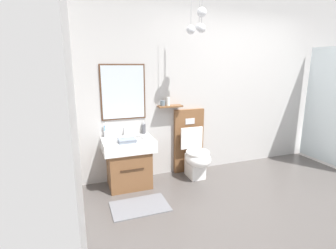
{
  "coord_description": "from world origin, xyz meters",
  "views": [
    {
      "loc": [
        -2.4,
        -1.89,
        1.66
      ],
      "look_at": [
        -1.2,
        1.41,
        0.84
      ],
      "focal_mm": 27.28,
      "sensor_mm": 36.0,
      "label": 1
    }
  ],
  "objects_px": {
    "toilet": "(193,152)",
    "soap_dispenser": "(144,129)",
    "toothbrush_cup": "(106,133)",
    "vanity_sink_left": "(129,161)",
    "folded_hand_towel": "(127,141)"
  },
  "relations": [
    {
      "from": "toothbrush_cup",
      "to": "folded_hand_towel",
      "type": "relative_size",
      "value": 0.95
    },
    {
      "from": "vanity_sink_left",
      "to": "soap_dispenser",
      "type": "xyz_separation_m",
      "value": [
        0.27,
        0.19,
        0.39
      ]
    },
    {
      "from": "toilet",
      "to": "soap_dispenser",
      "type": "relative_size",
      "value": 5.61
    },
    {
      "from": "soap_dispenser",
      "to": "folded_hand_towel",
      "type": "relative_size",
      "value": 0.81
    },
    {
      "from": "vanity_sink_left",
      "to": "toilet",
      "type": "height_order",
      "value": "toilet"
    },
    {
      "from": "toilet",
      "to": "soap_dispenser",
      "type": "distance_m",
      "value": 0.83
    },
    {
      "from": "soap_dispenser",
      "to": "folded_hand_towel",
      "type": "height_order",
      "value": "soap_dispenser"
    },
    {
      "from": "vanity_sink_left",
      "to": "folded_hand_towel",
      "type": "bearing_deg",
      "value": -104.28
    },
    {
      "from": "toothbrush_cup",
      "to": "vanity_sink_left",
      "type": "bearing_deg",
      "value": -34.01
    },
    {
      "from": "vanity_sink_left",
      "to": "toilet",
      "type": "relative_size",
      "value": 0.69
    },
    {
      "from": "vanity_sink_left",
      "to": "folded_hand_towel",
      "type": "relative_size",
      "value": 3.13
    },
    {
      "from": "toilet",
      "to": "toothbrush_cup",
      "type": "relative_size",
      "value": 4.77
    },
    {
      "from": "folded_hand_towel",
      "to": "vanity_sink_left",
      "type": "bearing_deg",
      "value": 75.72
    },
    {
      "from": "soap_dispenser",
      "to": "vanity_sink_left",
      "type": "bearing_deg",
      "value": -145.47
    },
    {
      "from": "toilet",
      "to": "folded_hand_towel",
      "type": "height_order",
      "value": "toilet"
    }
  ]
}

